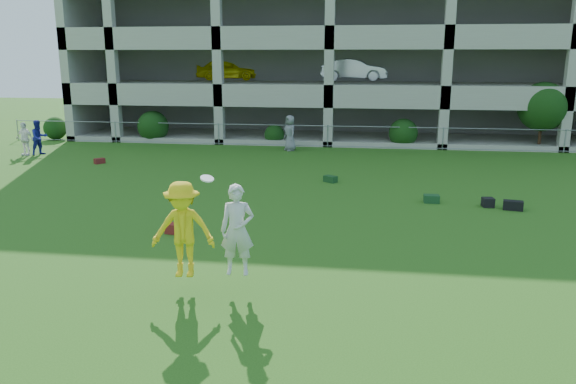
% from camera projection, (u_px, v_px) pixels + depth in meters
% --- Properties ---
extents(ground, '(100.00, 100.00, 0.00)m').
position_uv_depth(ground, '(260.00, 289.00, 11.87)').
color(ground, '#235114').
rests_on(ground, ground).
extents(bystander_a, '(0.99, 1.05, 1.72)m').
position_uv_depth(bystander_a, '(39.00, 137.00, 27.72)').
color(bystander_a, navy).
rests_on(bystander_a, ground).
extents(bystander_b, '(1.01, 0.55, 1.64)m').
position_uv_depth(bystander_b, '(24.00, 139.00, 27.56)').
color(bystander_b, white).
rests_on(bystander_b, ground).
extents(bystander_c, '(0.99, 1.06, 1.82)m').
position_uv_depth(bystander_c, '(290.00, 133.00, 28.91)').
color(bystander_c, slate).
rests_on(bystander_c, ground).
extents(bag_red_a, '(0.60, 0.40, 0.28)m').
position_uv_depth(bag_red_a, '(176.00, 229.00, 15.54)').
color(bag_red_a, '#5D210F').
rests_on(bag_red_a, ground).
extents(bag_green_c, '(0.51, 0.36, 0.26)m').
position_uv_depth(bag_green_c, '(431.00, 199.00, 18.82)').
color(bag_green_c, '#14381A').
rests_on(bag_green_c, ground).
extents(crate_d, '(0.39, 0.39, 0.30)m').
position_uv_depth(crate_d, '(488.00, 202.00, 18.28)').
color(crate_d, black).
rests_on(crate_d, ground).
extents(bag_black_e, '(0.65, 0.41, 0.30)m').
position_uv_depth(bag_black_e, '(513.00, 205.00, 17.91)').
color(bag_black_e, black).
rests_on(bag_black_e, ground).
extents(bag_red_f, '(0.50, 0.53, 0.24)m').
position_uv_depth(bag_red_f, '(99.00, 161.00, 25.60)').
color(bag_red_f, '#550E1E').
rests_on(bag_red_f, ground).
extents(bag_green_g, '(0.58, 0.54, 0.25)m').
position_uv_depth(bag_green_g, '(330.00, 179.00, 21.85)').
color(bag_green_g, '#14391D').
rests_on(bag_green_g, ground).
extents(frisbee_contest, '(2.17, 0.88, 2.19)m').
position_uv_depth(frisbee_contest, '(196.00, 230.00, 11.49)').
color(frisbee_contest, yellow).
rests_on(frisbee_contest, ground).
extents(parking_garage, '(30.00, 14.00, 12.00)m').
position_uv_depth(parking_garage, '(339.00, 37.00, 37.07)').
color(parking_garage, '#9E998C').
rests_on(parking_garage, ground).
extents(fence, '(36.06, 0.06, 1.20)m').
position_uv_depth(fence, '(328.00, 136.00, 29.99)').
color(fence, gray).
rests_on(fence, ground).
extents(shrub_row, '(34.38, 2.52, 3.50)m').
position_uv_depth(shrub_row, '(415.00, 119.00, 29.81)').
color(shrub_row, '#163D11').
rests_on(shrub_row, ground).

